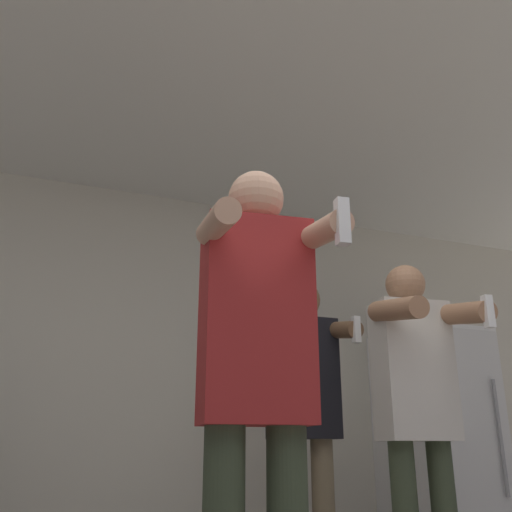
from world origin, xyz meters
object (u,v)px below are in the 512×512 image
object	(u,v)px
refrigerator	(440,450)
person_man_side	(418,400)
person_spectator_back	(304,403)
person_woman_foreground	(257,381)

from	to	relation	value
refrigerator	person_man_side	bearing A→B (deg)	-131.08
person_spectator_back	person_man_side	bearing A→B (deg)	-67.80
person_spectator_back	person_woman_foreground	bearing A→B (deg)	-121.84
refrigerator	person_woman_foreground	distance (m)	2.68
person_woman_foreground	person_man_side	xyz separation A→B (m)	(1.01, 0.55, 0.01)
person_woman_foreground	person_spectator_back	distance (m)	1.41
person_man_side	person_spectator_back	bearing A→B (deg)	112.20
person_woman_foreground	person_spectator_back	bearing A→B (deg)	58.16
person_woman_foreground	person_man_side	size ratio (longest dim) A/B	1.03
person_man_side	person_spectator_back	xyz separation A→B (m)	(-0.26, 0.65, 0.02)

